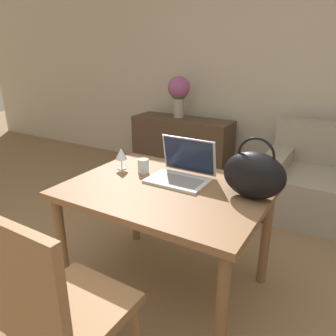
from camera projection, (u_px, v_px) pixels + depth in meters
wall_back at (287, 62)px, 3.43m from camera, size 10.00×0.06×2.70m
dining_table at (167, 201)px, 1.96m from camera, size 1.16×0.88×0.72m
chair at (56, 306)px, 1.31m from camera, size 0.45×0.45×0.95m
sideboard at (182, 147)px, 4.01m from camera, size 1.21×0.40×0.70m
laptop at (183, 169)px, 2.03m from camera, size 0.36×0.29×0.25m
drinking_glass at (143, 166)px, 2.13m from camera, size 0.07×0.07×0.09m
wine_glass at (121, 154)px, 2.18m from camera, size 0.08×0.08×0.15m
handbag at (254, 175)px, 1.75m from camera, size 0.34×0.19×0.34m
flower_vase at (179, 91)px, 3.84m from camera, size 0.26×0.26×0.48m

